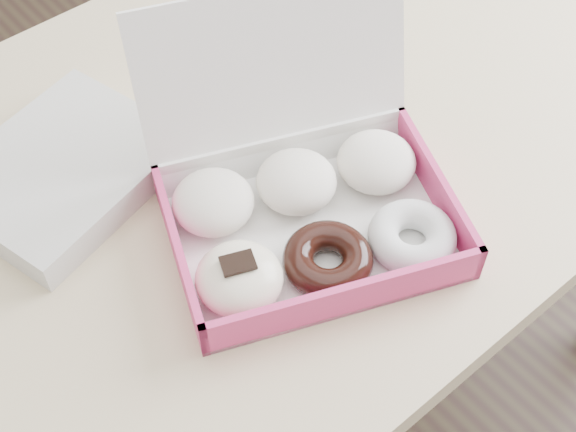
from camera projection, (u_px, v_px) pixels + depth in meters
ground at (295, 373)px, 1.67m from camera, size 4.00×4.00×0.00m
table at (298, 156)px, 1.14m from camera, size 1.20×0.80×0.75m
donut_box at (304, 203)px, 0.94m from camera, size 0.42×0.40×0.24m
newspapers at (64, 171)px, 1.00m from camera, size 0.30×0.27×0.04m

